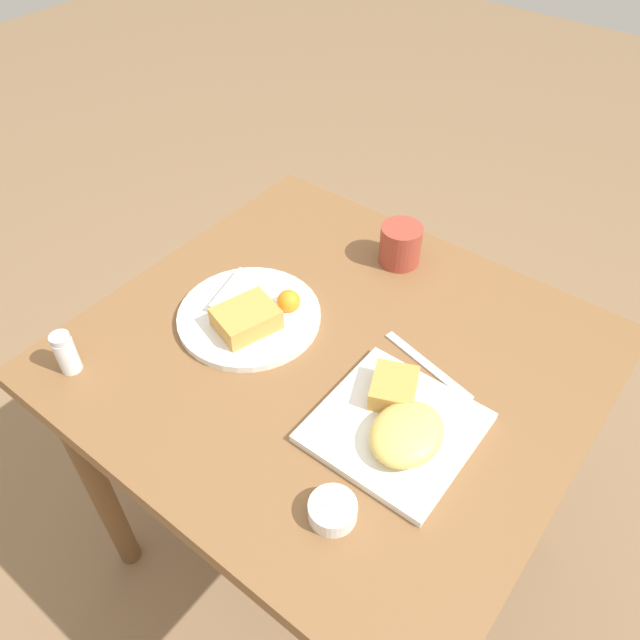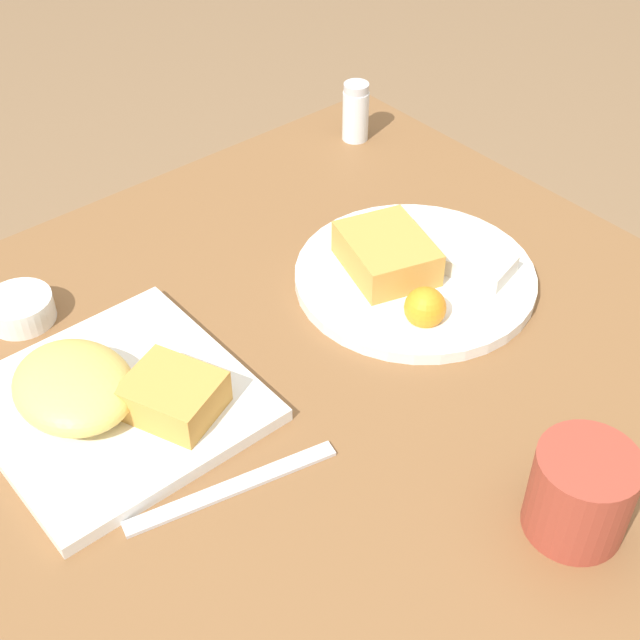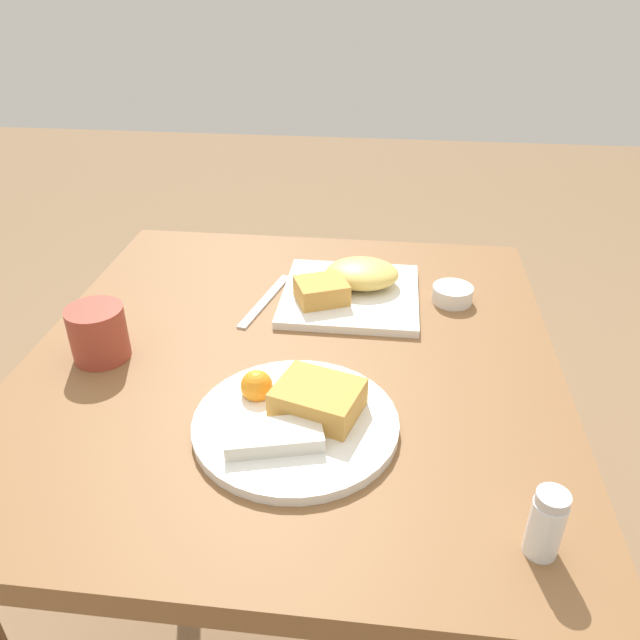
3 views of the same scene
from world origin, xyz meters
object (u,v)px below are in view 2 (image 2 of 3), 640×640
(plate_oval_far, at_px, (412,271))
(salt_shaker, at_px, (356,115))
(sauce_ramekin, at_px, (20,308))
(plate_square_near, at_px, (108,396))
(butter_knife, at_px, (232,488))
(coffee_mug, at_px, (581,493))

(plate_oval_far, height_order, salt_shaker, salt_shaker)
(plate_oval_far, height_order, sauce_ramekin, plate_oval_far)
(salt_shaker, bearing_deg, plate_square_near, -65.77)
(plate_square_near, relative_size, butter_knife, 1.22)
(plate_square_near, xyz_separation_m, salt_shaker, (-0.23, 0.52, 0.01))
(plate_square_near, height_order, salt_shaker, salt_shaker)
(coffee_mug, bearing_deg, salt_shaker, 154.15)
(salt_shaker, relative_size, coffee_mug, 0.96)
(salt_shaker, bearing_deg, sauce_ramekin, -83.83)
(sauce_ramekin, bearing_deg, plate_oval_far, 58.33)
(plate_oval_far, xyz_separation_m, sauce_ramekin, (-0.22, -0.36, -0.00))
(butter_knife, bearing_deg, coffee_mug, -34.45)
(plate_oval_far, distance_m, salt_shaker, 0.32)
(plate_square_near, bearing_deg, coffee_mug, 32.52)
(butter_knife, bearing_deg, salt_shaker, 51.14)
(plate_oval_far, relative_size, butter_knife, 1.37)
(plate_oval_far, relative_size, coffee_mug, 3.16)
(sauce_ramekin, height_order, coffee_mug, coffee_mug)
(salt_shaker, distance_m, butter_knife, 0.62)
(plate_oval_far, relative_size, sauce_ramekin, 3.81)
(plate_oval_far, bearing_deg, sauce_ramekin, -121.67)
(salt_shaker, xyz_separation_m, coffee_mug, (0.60, -0.29, 0.01))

